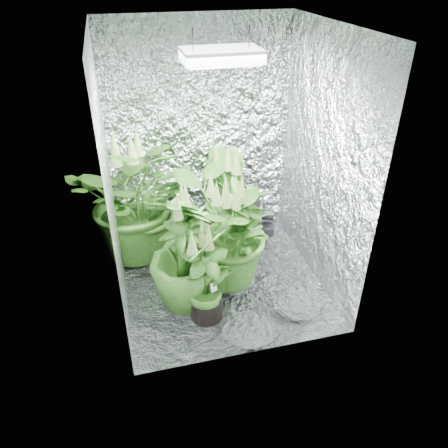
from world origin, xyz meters
TOP-DOWN VIEW (x-y plane):
  - ground at (0.00, 0.00)m, footprint 1.60×1.60m
  - walls at (0.00, 0.00)m, footprint 1.62×1.62m
  - ceiling at (0.00, 0.00)m, footprint 1.60×1.60m
  - grow_lamp at (0.00, 0.00)m, footprint 0.50×0.30m
  - plant_a at (-0.61, 0.56)m, footprint 1.22×1.22m
  - plant_b at (0.21, 0.14)m, footprint 0.58×0.58m
  - plant_c at (0.16, 0.62)m, footprint 0.64×0.64m
  - plant_d at (-0.33, -0.18)m, footprint 0.75×0.75m
  - plant_e at (0.02, -0.04)m, footprint 0.88×0.88m
  - plant_f at (-0.21, -0.37)m, footprint 0.58×0.58m
  - circulation_fan at (0.59, 0.63)m, footprint 0.21×0.31m
  - plant_label at (-0.16, -0.40)m, footprint 0.05×0.04m

SIDE VIEW (x-z plane):
  - ground at x=0.00m, z-range 0.00..0.00m
  - circulation_fan at x=0.59m, z-range -0.03..0.36m
  - plant_label at x=-0.16m, z-range 0.26..0.34m
  - plant_f at x=-0.21m, z-range -0.04..0.82m
  - plant_b at x=0.21m, z-range -0.04..0.86m
  - plant_c at x=0.16m, z-range -0.05..0.93m
  - plant_d at x=-0.33m, z-range -0.03..1.01m
  - plant_e at x=0.02m, z-range -0.02..1.01m
  - plant_a at x=-0.61m, z-range -0.03..1.20m
  - walls at x=0.00m, z-range 0.00..2.00m
  - grow_lamp at x=0.00m, z-range 1.72..1.94m
  - ceiling at x=0.00m, z-range 2.00..2.00m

